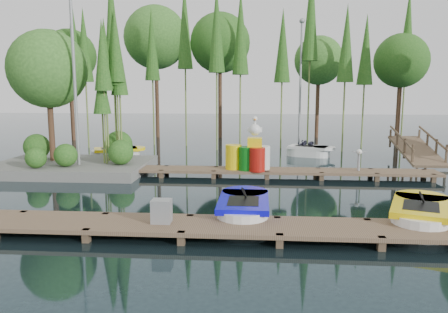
# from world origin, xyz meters

# --- Properties ---
(ground_plane) EXTENTS (90.00, 90.00, 0.00)m
(ground_plane) POSITION_xyz_m (0.00, 0.00, 0.00)
(ground_plane) COLOR #1D3036
(near_dock) EXTENTS (18.00, 1.50, 0.50)m
(near_dock) POSITION_xyz_m (0.00, -4.50, 0.23)
(near_dock) COLOR brown
(near_dock) RESTS_ON ground
(far_dock) EXTENTS (15.00, 1.20, 0.50)m
(far_dock) POSITION_xyz_m (1.00, 2.50, 0.23)
(far_dock) COLOR brown
(far_dock) RESTS_ON ground
(island) EXTENTS (6.20, 4.20, 6.75)m
(island) POSITION_xyz_m (-6.30, 3.29, 3.18)
(island) COLOR slate
(island) RESTS_ON ground
(tree_screen) EXTENTS (34.42, 18.53, 10.31)m
(tree_screen) POSITION_xyz_m (-2.04, 10.60, 6.12)
(tree_screen) COLOR #4C3120
(tree_screen) RESTS_ON ground
(lamp_island) EXTENTS (0.30, 0.30, 7.25)m
(lamp_island) POSITION_xyz_m (-5.50, 2.50, 4.26)
(lamp_island) COLOR gray
(lamp_island) RESTS_ON ground
(lamp_rear) EXTENTS (0.30, 0.30, 7.25)m
(lamp_rear) POSITION_xyz_m (4.00, 11.00, 4.26)
(lamp_rear) COLOR gray
(lamp_rear) RESTS_ON ground
(ramp) EXTENTS (1.50, 3.94, 1.49)m
(ramp) POSITION_xyz_m (9.00, 6.50, 0.59)
(ramp) COLOR brown
(ramp) RESTS_ON ground
(boat_blue) EXTENTS (1.29, 2.82, 0.95)m
(boat_blue) POSITION_xyz_m (1.31, -3.22, 0.27)
(boat_blue) COLOR white
(boat_blue) RESTS_ON ground
(boat_yellow_near) EXTENTS (2.23, 3.17, 0.98)m
(boat_yellow_near) POSITION_xyz_m (5.69, -3.42, 0.28)
(boat_yellow_near) COLOR white
(boat_yellow_near) RESTS_ON ground
(boat_yellow_far) EXTENTS (2.83, 2.04, 1.29)m
(boat_yellow_far) POSITION_xyz_m (-5.21, 6.32, 0.27)
(boat_yellow_far) COLOR white
(boat_yellow_far) RESTS_ON ground
(boat_white_far) EXTENTS (2.70, 1.90, 1.17)m
(boat_white_far) POSITION_xyz_m (4.24, 7.95, 0.26)
(boat_white_far) COLOR white
(boat_white_far) RESTS_ON ground
(utility_cabinet) EXTENTS (0.45, 0.38, 0.55)m
(utility_cabinet) POSITION_xyz_m (-0.57, -4.50, 0.57)
(utility_cabinet) COLOR gray
(utility_cabinet) RESTS_ON near_dock
(yellow_barrel) EXTENTS (0.64, 0.64, 0.95)m
(yellow_barrel) POSITION_xyz_m (0.72, 2.50, 0.78)
(yellow_barrel) COLOR yellow
(yellow_barrel) RESTS_ON far_dock
(drum_cluster) EXTENTS (1.20, 1.10, 2.07)m
(drum_cluster) POSITION_xyz_m (1.56, 2.34, 0.91)
(drum_cluster) COLOR #0B6612
(drum_cluster) RESTS_ON far_dock
(seagull_post) EXTENTS (0.52, 0.28, 0.83)m
(seagull_post) POSITION_xyz_m (5.49, 2.50, 0.86)
(seagull_post) COLOR gray
(seagull_post) RESTS_ON far_dock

